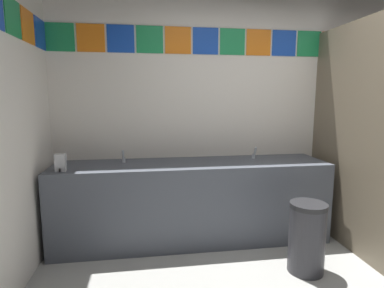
% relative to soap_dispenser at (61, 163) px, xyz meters
% --- Properties ---
extents(wall_back, '(4.41, 0.09, 2.80)m').
position_rel_soap_dispenser_xyz_m(wall_back, '(2.00, 0.54, 0.51)').
color(wall_back, silver).
rests_on(wall_back, ground_plane).
extents(vanity_counter, '(2.75, 0.62, 0.82)m').
position_rel_soap_dispenser_xyz_m(vanity_counter, '(1.22, 0.19, -0.48)').
color(vanity_counter, '#4C515B').
rests_on(vanity_counter, ground_plane).
extents(faucet_left, '(0.04, 0.10, 0.14)m').
position_rel_soap_dispenser_xyz_m(faucet_left, '(0.53, 0.28, -0.03)').
color(faucet_left, silver).
rests_on(faucet_left, vanity_counter).
extents(faucet_right, '(0.04, 0.10, 0.14)m').
position_rel_soap_dispenser_xyz_m(faucet_right, '(1.91, 0.28, -0.03)').
color(faucet_right, silver).
rests_on(faucet_right, vanity_counter).
extents(soap_dispenser, '(0.09, 0.09, 0.16)m').
position_rel_soap_dispenser_xyz_m(soap_dispenser, '(0.00, 0.00, 0.00)').
color(soap_dispenser, '#B7BABF').
rests_on(soap_dispenser, vanity_counter).
extents(toilet, '(0.39, 0.49, 0.74)m').
position_rel_soap_dispenser_xyz_m(toilet, '(3.27, 0.13, -0.60)').
color(toilet, white).
rests_on(toilet, ground_plane).
extents(trash_bin, '(0.31, 0.31, 0.61)m').
position_rel_soap_dispenser_xyz_m(trash_bin, '(2.09, -0.55, -0.60)').
color(trash_bin, '#333338').
rests_on(trash_bin, ground_plane).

